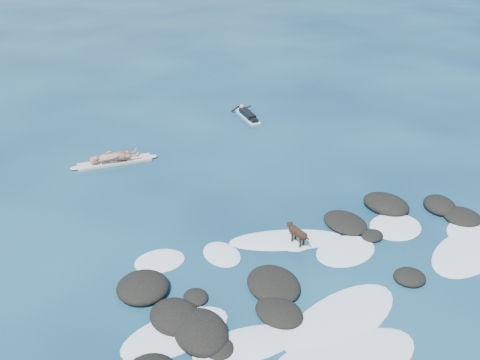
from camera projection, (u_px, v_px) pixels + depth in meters
ground at (297, 263)px, 15.92m from camera, size 160.00×160.00×0.00m
reef_rocks at (337, 270)px, 15.43m from camera, size 12.90×6.54×0.66m
breaking_foam at (324, 297)px, 14.55m from camera, size 14.01×7.89×0.12m
standing_surfer_rig at (113, 145)px, 21.59m from camera, size 3.58×0.86×2.04m
paddling_surfer_rig at (247, 115)px, 26.55m from camera, size 1.09×2.43×0.42m
dog at (297, 232)px, 16.58m from camera, size 0.40×1.06×0.68m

